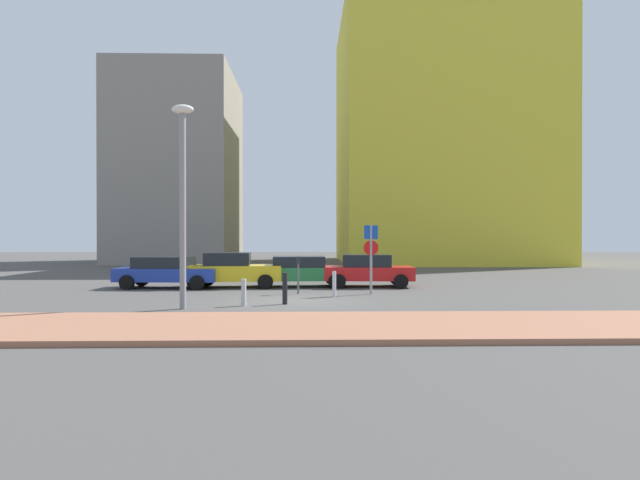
{
  "coord_description": "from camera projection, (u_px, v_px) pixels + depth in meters",
  "views": [
    {
      "loc": [
        0.49,
        -18.7,
        2.31
      ],
      "look_at": [
        0.98,
        1.75,
        2.18
      ],
      "focal_mm": 29.33,
      "sensor_mm": 36.0,
      "label": 1
    }
  ],
  "objects": [
    {
      "name": "building_colorful_midrise",
      "position": [
        438.0,
        140.0,
        47.94
      ],
      "size": [
        17.66,
        17.41,
        22.43
      ],
      "primitive_type": "cube",
      "color": "gold",
      "rests_on": "ground"
    },
    {
      "name": "traffic_bollard_near",
      "position": [
        334.0,
        284.0,
        19.97
      ],
      "size": [
        0.15,
        0.15,
        0.98
      ],
      "primitive_type": "cylinder",
      "color": "#B7B7BC",
      "rests_on": "ground"
    },
    {
      "name": "parked_car_red",
      "position": [
        368.0,
        270.0,
        24.06
      ],
      "size": [
        4.15,
        2.25,
        1.48
      ],
      "color": "red",
      "rests_on": "ground"
    },
    {
      "name": "parked_car_yellow",
      "position": [
        231.0,
        270.0,
        23.72
      ],
      "size": [
        4.57,
        2.18,
        1.58
      ],
      "color": "gold",
      "rests_on": "ground"
    },
    {
      "name": "street_lamp",
      "position": [
        183.0,
        188.0,
        16.6
      ],
      "size": [
        0.7,
        0.36,
        6.51
      ],
      "color": "gray",
      "rests_on": "ground"
    },
    {
      "name": "traffic_bollard_mid",
      "position": [
        285.0,
        288.0,
        17.79
      ],
      "size": [
        0.17,
        0.17,
        1.08
      ],
      "primitive_type": "cylinder",
      "color": "black",
      "rests_on": "ground"
    },
    {
      "name": "parked_car_green",
      "position": [
        300.0,
        271.0,
        24.03
      ],
      "size": [
        4.59,
        2.15,
        1.4
      ],
      "color": "#237238",
      "rests_on": "ground"
    },
    {
      "name": "ground_plane",
      "position": [
        294.0,
        301.0,
        18.7
      ],
      "size": [
        120.0,
        120.0,
        0.0
      ],
      "primitive_type": "plane",
      "color": "#4C4947"
    },
    {
      "name": "traffic_bollard_far",
      "position": [
        244.0,
        292.0,
        17.38
      ],
      "size": [
        0.17,
        0.17,
        0.9
      ],
      "primitive_type": "cylinder",
      "color": "#B7B7BC",
      "rests_on": "ground"
    },
    {
      "name": "parking_meter",
      "position": [
        298.0,
        270.0,
        21.06
      ],
      "size": [
        0.18,
        0.14,
        1.5
      ],
      "color": "#4C4C51",
      "rests_on": "ground"
    },
    {
      "name": "sidewalk_brick",
      "position": [
        288.0,
        326.0,
        12.99
      ],
      "size": [
        40.0,
        4.13,
        0.14
      ],
      "primitive_type": "cube",
      "color": "#9E664C",
      "rests_on": "ground"
    },
    {
      "name": "parked_car_blue",
      "position": [
        167.0,
        271.0,
        23.42
      ],
      "size": [
        4.64,
        2.16,
        1.41
      ],
      "color": "#1E389E",
      "rests_on": "ground"
    },
    {
      "name": "parking_sign_post",
      "position": [
        371.0,
        251.0,
        20.89
      ],
      "size": [
        0.6,
        0.1,
        2.79
      ],
      "color": "gray",
      "rests_on": "ground"
    },
    {
      "name": "building_under_construction",
      "position": [
        179.0,
        169.0,
        47.62
      ],
      "size": [
        10.08,
        12.16,
        16.9
      ],
      "primitive_type": "cube",
      "color": "gray",
      "rests_on": "ground"
    }
  ]
}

